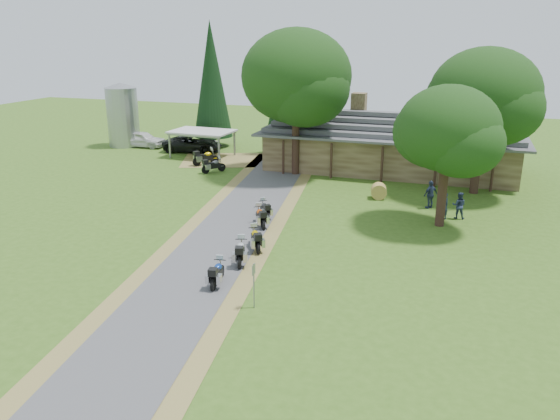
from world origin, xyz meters
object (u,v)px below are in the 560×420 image
(motorcycle_row_e, at_px, (265,209))
(motorcycle_carport_a, at_px, (206,157))
(motorcycle_row_b, at_px, (241,251))
(silo, at_px, (123,115))
(motorcycle_row_a, at_px, (217,272))
(lodge, at_px, (391,141))
(motorcycle_carport_b, at_px, (214,165))
(carport, at_px, (202,144))
(motorcycle_row_d, at_px, (260,216))
(car_dark_suv, at_px, (192,140))
(motorcycle_row_c, at_px, (256,238))
(car_white_sedan, at_px, (142,137))
(hay_bale, at_px, (379,191))

(motorcycle_row_e, xyz_separation_m, motorcycle_carport_a, (-9.87, 11.87, 0.15))
(motorcycle_row_b, bearing_deg, silo, 25.25)
(motorcycle_row_a, bearing_deg, lodge, -19.59)
(motorcycle_row_a, relative_size, motorcycle_carport_b, 0.93)
(silo, relative_size, motorcycle_row_a, 3.56)
(carport, bearing_deg, silo, 170.14)
(lodge, xyz_separation_m, motorcycle_row_d, (-5.35, -16.91, -1.81))
(car_dark_suv, relative_size, motorcycle_row_c, 3.30)
(car_dark_suv, distance_m, motorcycle_row_a, 30.09)
(motorcycle_row_a, xyz_separation_m, motorcycle_row_e, (-1.22, 9.69, -0.03))
(silo, height_order, car_white_sedan, silo)
(silo, xyz_separation_m, carport, (9.89, -2.16, -1.95))
(motorcycle_row_d, bearing_deg, motorcycle_row_e, -22.03)
(motorcycle_row_d, distance_m, motorcycle_row_e, 1.59)
(lodge, xyz_separation_m, motorcycle_carport_a, (-15.52, -3.48, -1.72))
(silo, xyz_separation_m, motorcycle_row_c, (22.85, -22.09, -2.54))
(motorcycle_row_b, height_order, motorcycle_carport_b, motorcycle_carport_b)
(lodge, height_order, car_dark_suv, lodge)
(carport, xyz_separation_m, motorcycle_row_d, (11.90, -16.39, -0.58))
(motorcycle_row_a, relative_size, motorcycle_row_b, 0.93)
(motorcycle_row_a, bearing_deg, motorcycle_row_e, -2.39)
(hay_bale, bearing_deg, motorcycle_row_d, -126.25)
(lodge, relative_size, car_dark_suv, 3.48)
(lodge, distance_m, car_dark_suv, 19.26)
(motorcycle_row_e, relative_size, motorcycle_carport_b, 0.89)
(motorcycle_row_c, height_order, motorcycle_row_e, motorcycle_row_c)
(motorcycle_carport_a, bearing_deg, silo, 105.70)
(lodge, xyz_separation_m, car_dark_suv, (-19.18, 1.19, -1.27))
(car_dark_suv, height_order, motorcycle_row_e, car_dark_suv)
(motorcycle_carport_b, bearing_deg, motorcycle_row_e, -102.53)
(motorcycle_row_c, bearing_deg, motorcycle_carport_a, 2.49)
(carport, distance_m, hay_bale, 19.66)
(carport, distance_m, motorcycle_row_b, 25.44)
(car_white_sedan, bearing_deg, motorcycle_carport_a, -120.38)
(motorcycle_row_a, bearing_deg, silo, 30.86)
(motorcycle_row_b, distance_m, motorcycle_carport_a, 21.99)
(carport, height_order, motorcycle_carport_a, carport)
(lodge, height_order, motorcycle_carport_b, lodge)
(carport, relative_size, motorcycle_row_b, 2.95)
(motorcycle_row_a, distance_m, motorcycle_row_b, 2.61)
(car_dark_suv, distance_m, motorcycle_row_b, 27.88)
(motorcycle_row_a, height_order, motorcycle_row_e, motorcycle_row_a)
(motorcycle_row_b, relative_size, motorcycle_row_e, 1.12)
(motorcycle_row_c, bearing_deg, lodge, -42.87)
(motorcycle_row_d, height_order, motorcycle_row_e, motorcycle_row_d)
(silo, bearing_deg, lodge, -3.48)
(carport, bearing_deg, motorcycle_row_a, -59.93)
(motorcycle_row_c, bearing_deg, hay_bale, -53.60)
(car_white_sedan, xyz_separation_m, motorcycle_carport_b, (11.41, -7.41, -0.35))
(motorcycle_carport_b, bearing_deg, car_dark_suv, 75.92)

